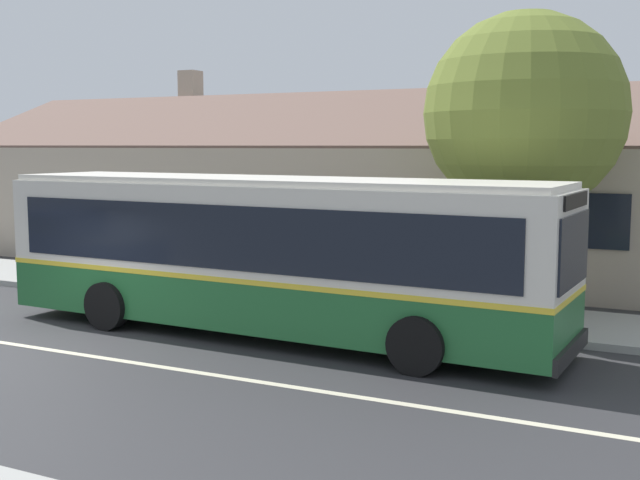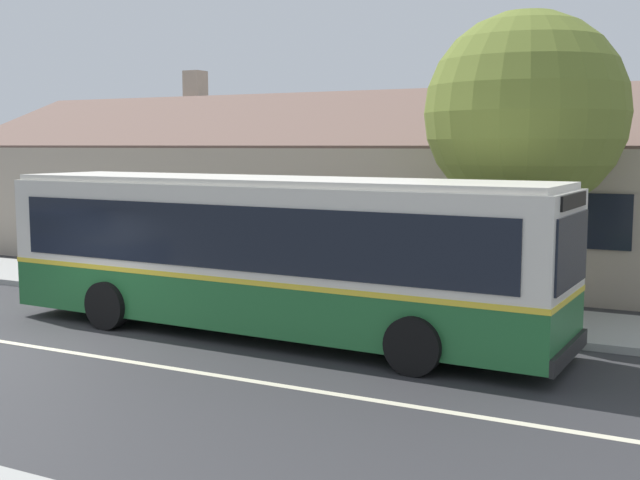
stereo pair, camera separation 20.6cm
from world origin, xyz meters
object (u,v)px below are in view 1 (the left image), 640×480
bench_down_street (200,277)px  street_tree_primary (523,123)px  transit_bus (271,251)px  bench_by_building (58,262)px

bench_down_street → street_tree_primary: 8.49m
transit_bus → street_tree_primary: bearing=44.0°
bench_by_building → bench_down_street: size_ratio=1.13×
bench_by_building → bench_down_street: 4.94m
bench_by_building → bench_down_street: bearing=-3.0°
bench_by_building → bench_down_street: (4.93, -0.26, -0.01)m
bench_by_building → street_tree_primary: street_tree_primary is taller
transit_bus → bench_by_building: size_ratio=6.39×
bench_down_street → street_tree_primary: (7.50, 1.46, 3.71)m
transit_bus → bench_down_street: transit_bus is taller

